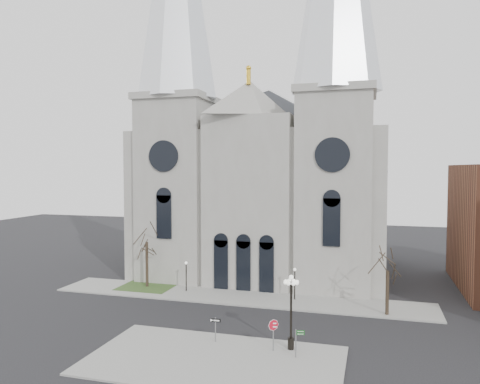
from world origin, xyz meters
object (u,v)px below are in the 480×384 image
(globe_lamp, at_px, (291,303))
(street_name_sign, at_px, (297,341))
(one_way_sign, at_px, (215,325))
(stop_sign, at_px, (273,328))

(globe_lamp, height_order, street_name_sign, globe_lamp)
(one_way_sign, distance_m, street_name_sign, 6.67)
(one_way_sign, xyz_separation_m, street_name_sign, (6.56, -1.20, -0.12))
(stop_sign, bearing_deg, street_name_sign, -39.55)
(stop_sign, distance_m, one_way_sign, 4.73)
(stop_sign, xyz_separation_m, street_name_sign, (1.87, -0.69, -0.49))
(street_name_sign, bearing_deg, one_way_sign, 155.41)
(stop_sign, distance_m, street_name_sign, 2.05)
(globe_lamp, distance_m, one_way_sign, 6.28)
(stop_sign, relative_size, street_name_sign, 1.17)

